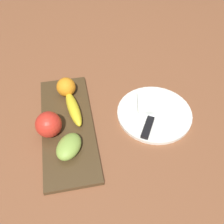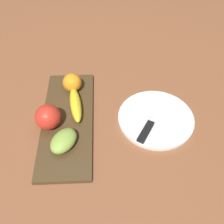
{
  "view_description": "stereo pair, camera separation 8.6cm",
  "coord_description": "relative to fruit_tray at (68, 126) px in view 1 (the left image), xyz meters",
  "views": [
    {
      "loc": [
        -0.61,
        -0.01,
        0.69
      ],
      "look_at": [
        -0.04,
        -0.12,
        0.04
      ],
      "focal_mm": 42.5,
      "sensor_mm": 36.0,
      "label": 1
    },
    {
      "loc": [
        -0.62,
        -0.1,
        0.69
      ],
      "look_at": [
        -0.04,
        -0.12,
        0.04
      ],
      "focal_mm": 42.5,
      "sensor_mm": 36.0,
      "label": 2
    }
  ],
  "objects": [
    {
      "name": "folded_napkin",
      "position": [
        0.03,
        -0.3,
        0.02
      ],
      "size": [
        0.11,
        0.12,
        0.02
      ],
      "primitive_type": "cube",
      "rotation": [
        0.0,
        0.0,
        -0.21
      ],
      "color": "white",
      "rests_on": "dinner_plate"
    },
    {
      "name": "grape_bunch",
      "position": [
        -0.1,
        0.0,
        0.03
      ],
      "size": [
        0.12,
        0.11,
        0.05
      ],
      "primitive_type": "ellipsoid",
      "rotation": [
        0.0,
        0.0,
        5.74
      ],
      "color": "#88AE46",
      "rests_on": "fruit_tray"
    },
    {
      "name": "dinner_plate",
      "position": [
        0.0,
        -0.3,
        -0.0
      ],
      "size": [
        0.26,
        0.26,
        0.01
      ],
      "primitive_type": "cylinder",
      "color": "white",
      "rests_on": "ground_plane"
    },
    {
      "name": "apple",
      "position": [
        -0.02,
        0.05,
        0.05
      ],
      "size": [
        0.08,
        0.08,
        0.08
      ],
      "primitive_type": "sphere",
      "color": "red",
      "rests_on": "fruit_tray"
    },
    {
      "name": "fruit_tray",
      "position": [
        0.0,
        0.0,
        0.0
      ],
      "size": [
        0.45,
        0.17,
        0.01
      ],
      "primitive_type": "cube",
      "color": "#48351E",
      "rests_on": "ground_plane"
    },
    {
      "name": "banana",
      "position": [
        0.05,
        -0.03,
        0.03
      ],
      "size": [
        0.16,
        0.06,
        0.04
      ],
      "primitive_type": "ellipsoid",
      "rotation": [
        0.0,
        0.0,
        3.3
      ],
      "color": "yellow",
      "rests_on": "fruit_tray"
    },
    {
      "name": "knife",
      "position": [
        -0.05,
        -0.26,
        0.01
      ],
      "size": [
        0.17,
        0.11,
        0.01
      ],
      "rotation": [
        0.0,
        0.0,
        -0.53
      ],
      "color": "silver",
      "rests_on": "dinner_plate"
    },
    {
      "name": "ground_plane",
      "position": [
        0.04,
        -0.03,
        -0.01
      ],
      "size": [
        2.4,
        2.4,
        0.0
      ],
      "primitive_type": "plane",
      "color": "brown"
    },
    {
      "name": "orange_near_apple",
      "position": [
        0.14,
        -0.01,
        0.04
      ],
      "size": [
        0.07,
        0.07,
        0.07
      ],
      "primitive_type": "sphere",
      "color": "orange",
      "rests_on": "fruit_tray"
    }
  ]
}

